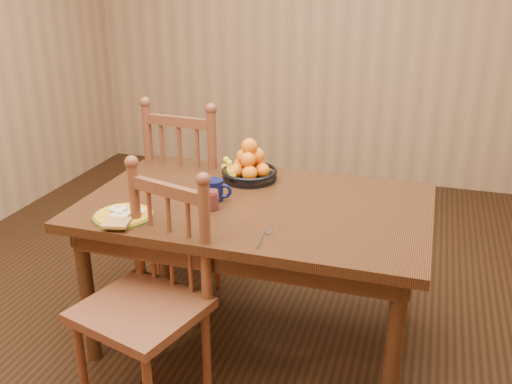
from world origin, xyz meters
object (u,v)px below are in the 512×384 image
(fruit_bowl, at_px, (249,168))
(coffee_mug, at_px, (215,190))
(chair_far, at_px, (196,191))
(dining_table, at_px, (256,218))
(chair_near, at_px, (148,300))
(breakfast_plate, at_px, (123,215))

(fruit_bowl, bearing_deg, coffee_mug, -101.72)
(chair_far, xyz_separation_m, coffee_mug, (0.36, -0.60, 0.27))
(dining_table, relative_size, chair_near, 1.57)
(chair_far, relative_size, coffee_mug, 8.08)
(chair_far, relative_size, breakfast_plate, 3.64)
(chair_near, distance_m, fruit_bowl, 0.91)
(chair_near, bearing_deg, dining_table, 77.96)
(breakfast_plate, xyz_separation_m, coffee_mug, (0.31, 0.31, 0.04))
(chair_near, height_order, breakfast_plate, chair_near)
(chair_far, relative_size, fruit_bowl, 3.34)
(coffee_mug, relative_size, fruit_bowl, 0.41)
(chair_near, relative_size, coffee_mug, 7.61)
(chair_near, bearing_deg, breakfast_plate, 150.60)
(breakfast_plate, xyz_separation_m, fruit_bowl, (0.38, 0.63, 0.05))
(coffee_mug, xyz_separation_m, fruit_bowl, (0.07, 0.31, 0.01))
(dining_table, bearing_deg, fruit_bowl, 114.53)
(dining_table, bearing_deg, chair_near, -117.72)
(breakfast_plate, height_order, coffee_mug, coffee_mug)
(dining_table, xyz_separation_m, coffee_mug, (-0.19, -0.04, 0.14))
(coffee_mug, bearing_deg, breakfast_plate, -134.80)
(chair_far, height_order, chair_near, chair_far)
(dining_table, height_order, chair_far, chair_far)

